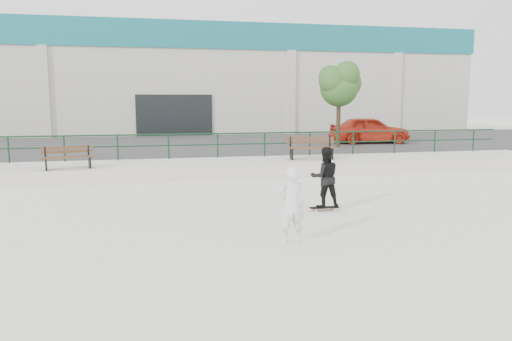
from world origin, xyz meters
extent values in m
plane|color=silver|center=(0.00, 0.00, 0.00)|extent=(120.00, 120.00, 0.00)
cube|color=silver|center=(0.00, 9.50, 0.25)|extent=(30.00, 3.00, 0.50)
cube|color=#323232|center=(0.00, 18.00, 0.25)|extent=(60.00, 14.00, 0.50)
cylinder|color=#13361E|center=(0.00, 10.80, 1.50)|extent=(28.00, 0.06, 0.06)
cylinder|color=#13361E|center=(0.00, 10.80, 1.05)|extent=(28.00, 0.05, 0.05)
cylinder|color=#13361E|center=(-7.00, 10.80, 1.00)|extent=(0.06, 0.06, 1.00)
cylinder|color=#13361E|center=(-5.00, 10.80, 1.00)|extent=(0.06, 0.06, 1.00)
cylinder|color=#13361E|center=(-3.00, 10.80, 1.00)|extent=(0.06, 0.06, 1.00)
cylinder|color=#13361E|center=(-1.00, 10.80, 1.00)|extent=(0.06, 0.06, 1.00)
cylinder|color=#13361E|center=(1.00, 10.80, 1.00)|extent=(0.06, 0.06, 1.00)
cylinder|color=#13361E|center=(3.00, 10.80, 1.00)|extent=(0.06, 0.06, 1.00)
cylinder|color=#13361E|center=(5.00, 10.80, 1.00)|extent=(0.06, 0.06, 1.00)
cylinder|color=#13361E|center=(7.00, 10.80, 1.00)|extent=(0.06, 0.06, 1.00)
cylinder|color=#13361E|center=(9.00, 10.80, 1.00)|extent=(0.06, 0.06, 1.00)
cylinder|color=#13361E|center=(11.00, 10.80, 1.00)|extent=(0.06, 0.06, 1.00)
cylinder|color=#13361E|center=(13.00, 10.80, 1.00)|extent=(0.06, 0.06, 1.00)
cube|color=#B3B1A0|center=(0.00, 32.00, 4.00)|extent=(44.00, 16.00, 8.00)
cube|color=#18717B|center=(0.00, 32.00, 7.10)|extent=(44.20, 16.20, 1.80)
cube|color=black|center=(0.00, 23.95, 1.60)|extent=(5.00, 0.15, 3.20)
cube|color=#B3B1A0|center=(-8.00, 23.90, 3.10)|extent=(0.60, 0.25, 6.20)
cube|color=#B3B1A0|center=(8.00, 23.90, 3.10)|extent=(0.60, 0.25, 6.20)
cube|color=#B3B1A0|center=(16.00, 23.90, 3.10)|extent=(0.60, 0.25, 6.20)
cube|color=#502E1B|center=(-4.53, 8.42, 0.91)|extent=(1.70, 0.47, 0.04)
cube|color=#502E1B|center=(-4.56, 8.59, 0.91)|extent=(1.70, 0.47, 0.04)
cube|color=#502E1B|center=(-4.60, 8.76, 0.91)|extent=(1.70, 0.47, 0.04)
cube|color=#502E1B|center=(-4.61, 8.83, 1.09)|extent=(1.68, 0.39, 0.10)
cube|color=#502E1B|center=(-4.61, 8.83, 1.22)|extent=(1.68, 0.39, 0.10)
cube|color=black|center=(-5.26, 8.44, 0.70)|extent=(0.15, 0.48, 0.40)
cube|color=black|center=(-5.31, 8.69, 1.09)|extent=(0.07, 0.06, 0.40)
cube|color=black|center=(-3.86, 8.74, 0.70)|extent=(0.15, 0.48, 0.40)
cube|color=black|center=(-3.92, 8.98, 1.09)|extent=(0.07, 0.06, 0.40)
cube|color=#502E1B|center=(4.60, 9.28, 0.97)|extent=(1.96, 0.38, 0.04)
cube|color=#502E1B|center=(4.63, 9.47, 0.97)|extent=(1.96, 0.38, 0.04)
cube|color=#502E1B|center=(4.65, 9.66, 0.97)|extent=(1.96, 0.38, 0.04)
cube|color=#502E1B|center=(4.66, 9.75, 1.17)|extent=(1.95, 0.29, 0.11)
cube|color=#502E1B|center=(4.66, 9.75, 1.33)|extent=(1.95, 0.29, 0.11)
cube|color=black|center=(3.82, 9.57, 0.73)|extent=(0.13, 0.55, 0.46)
cube|color=black|center=(3.86, 9.85, 1.17)|extent=(0.07, 0.06, 0.46)
cube|color=black|center=(5.44, 9.36, 0.73)|extent=(0.13, 0.55, 0.46)
cube|color=black|center=(5.47, 9.64, 1.17)|extent=(0.07, 0.06, 0.46)
cylinder|color=#3F331F|center=(7.64, 14.16, 1.78)|extent=(0.21, 0.21, 2.56)
sphere|color=#21541F|center=(7.64, 14.16, 3.48)|extent=(1.92, 1.92, 1.92)
sphere|color=#21541F|center=(8.17, 14.48, 3.70)|extent=(1.49, 1.49, 1.49)
sphere|color=#21541F|center=(7.21, 13.95, 3.80)|extent=(1.39, 1.39, 1.39)
sphere|color=#21541F|center=(7.85, 13.74, 4.12)|extent=(1.28, 1.28, 1.28)
sphere|color=#21541F|center=(7.32, 14.59, 4.02)|extent=(1.17, 1.17, 1.17)
imported|color=red|center=(10.14, 15.84, 1.23)|extent=(4.47, 2.18, 1.47)
cube|color=black|center=(2.66, 2.59, 0.09)|extent=(0.78, 0.20, 0.02)
cube|color=brown|center=(2.66, 2.59, 0.07)|extent=(0.78, 0.20, 0.01)
cube|color=#A4A5AA|center=(2.40, 2.59, 0.04)|extent=(0.06, 0.16, 0.03)
cube|color=#A4A5AA|center=(2.92, 2.59, 0.04)|extent=(0.06, 0.16, 0.03)
cylinder|color=#F7EBCE|center=(2.40, 2.49, 0.03)|extent=(0.06, 0.03, 0.06)
cylinder|color=#F7EBCE|center=(2.40, 2.68, 0.03)|extent=(0.06, 0.03, 0.06)
cylinder|color=#F7EBCE|center=(2.92, 2.49, 0.03)|extent=(0.06, 0.03, 0.06)
cylinder|color=#F7EBCE|center=(2.92, 2.68, 0.03)|extent=(0.06, 0.03, 0.06)
imported|color=black|center=(2.66, 2.59, 0.89)|extent=(0.83, 0.67, 1.59)
imported|color=white|center=(0.96, -0.08, 0.79)|extent=(0.59, 0.40, 1.58)
camera|label=1|loc=(-1.89, -9.62, 2.93)|focal=35.00mm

